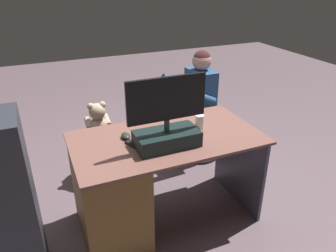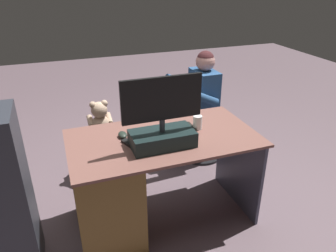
# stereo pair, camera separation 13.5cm
# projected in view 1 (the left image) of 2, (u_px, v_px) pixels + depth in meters

# --- Properties ---
(ground_plane) EXTENTS (10.00, 10.00, 0.00)m
(ground_plane) POSITION_uv_depth(u_px,v_px,m) (150.00, 189.00, 2.91)
(ground_plane) COLOR #624F57
(desk) EXTENTS (1.32, 0.73, 0.72)m
(desk) POSITION_uv_depth(u_px,v_px,m) (121.00, 188.00, 2.30)
(desk) COLOR brown
(desk) RESTS_ON ground_plane
(monitor) EXTENTS (0.53, 0.22, 0.48)m
(monitor) POSITION_uv_depth(u_px,v_px,m) (167.00, 127.00, 2.11)
(monitor) COLOR black
(monitor) RESTS_ON desk
(keyboard) EXTENTS (0.42, 0.14, 0.02)m
(keyboard) POSITION_uv_depth(u_px,v_px,m) (169.00, 131.00, 2.34)
(keyboard) COLOR black
(keyboard) RESTS_ON desk
(computer_mouse) EXTENTS (0.06, 0.10, 0.04)m
(computer_mouse) POSITION_uv_depth(u_px,v_px,m) (126.00, 136.00, 2.25)
(computer_mouse) COLOR #242F27
(computer_mouse) RESTS_ON desk
(cup) EXTENTS (0.07, 0.07, 0.10)m
(cup) POSITION_uv_depth(u_px,v_px,m) (200.00, 122.00, 2.38)
(cup) COLOR white
(cup) RESTS_ON desk
(tv_remote) EXTENTS (0.10, 0.16, 0.02)m
(tv_remote) POSITION_uv_depth(u_px,v_px,m) (134.00, 145.00, 2.15)
(tv_remote) COLOR black
(tv_remote) RESTS_ON desk
(notebook_binder) EXTENTS (0.24, 0.31, 0.02)m
(notebook_binder) POSITION_uv_depth(u_px,v_px,m) (178.00, 136.00, 2.26)
(notebook_binder) COLOR beige
(notebook_binder) RESTS_ON desk
(office_chair_teddy) EXTENTS (0.48, 0.48, 0.42)m
(office_chair_teddy) POSITION_uv_depth(u_px,v_px,m) (102.00, 154.00, 3.03)
(office_chair_teddy) COLOR black
(office_chair_teddy) RESTS_ON ground_plane
(teddy_bear) EXTENTS (0.22, 0.22, 0.32)m
(teddy_bear) POSITION_uv_depth(u_px,v_px,m) (98.00, 120.00, 2.89)
(teddy_bear) COLOR #CBA88A
(teddy_bear) RESTS_ON office_chair_teddy
(visitor_chair) EXTENTS (0.46, 0.46, 0.42)m
(visitor_chair) POSITION_uv_depth(u_px,v_px,m) (198.00, 134.00, 3.38)
(visitor_chair) COLOR black
(visitor_chair) RESTS_ON ground_plane
(person) EXTENTS (0.54, 0.48, 1.11)m
(person) POSITION_uv_depth(u_px,v_px,m) (192.00, 99.00, 3.17)
(person) COLOR #2A4F7D
(person) RESTS_ON ground_plane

